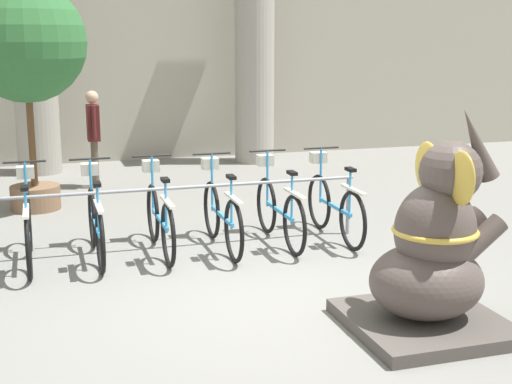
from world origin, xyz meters
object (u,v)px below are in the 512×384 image
object	(u,v)px
person_pedestrian	(93,130)
bicycle_6	(279,209)
bicycle_5	(221,214)
elephant_statue	(433,256)
bicycle_4	(160,217)
bicycle_7	(334,205)
bicycle_2	(28,227)
bicycle_3	(96,222)
potted_tree	(26,48)

from	to	relation	value
person_pedestrian	bicycle_6	bearing A→B (deg)	-65.41
bicycle_5	elephant_statue	xyz separation A→B (m)	(1.14, -2.89, 0.24)
bicycle_6	bicycle_5	bearing A→B (deg)	-177.88
bicycle_4	bicycle_7	xyz separation A→B (m)	(2.22, -0.03, 0.00)
bicycle_7	elephant_statue	distance (m)	2.95
bicycle_5	bicycle_2	bearing A→B (deg)	178.40
bicycle_3	person_pedestrian	world-z (taller)	person_pedestrian
bicycle_2	bicycle_5	bearing A→B (deg)	-1.60
bicycle_7	person_pedestrian	bearing A→B (deg)	122.49
bicycle_4	bicycle_6	size ratio (longest dim) A/B	1.00
bicycle_7	elephant_statue	size ratio (longest dim) A/B	0.91
bicycle_4	person_pedestrian	size ratio (longest dim) A/B	1.09
bicycle_7	potted_tree	world-z (taller)	potted_tree
bicycle_4	bicycle_6	world-z (taller)	same
bicycle_7	person_pedestrian	xyz separation A→B (m)	(-2.62, 4.12, 0.55)
bicycle_2	bicycle_4	world-z (taller)	same
bicycle_3	bicycle_5	world-z (taller)	same
bicycle_3	elephant_statue	world-z (taller)	elephant_statue
bicycle_5	elephant_statue	world-z (taller)	elephant_statue
bicycle_2	bicycle_4	distance (m)	1.48
bicycle_3	bicycle_7	xyz separation A→B (m)	(2.96, -0.02, 0.00)
elephant_statue	potted_tree	bearing A→B (deg)	120.06
person_pedestrian	elephant_statue	bearing A→B (deg)	-72.01
elephant_statue	bicycle_5	bearing A→B (deg)	111.51
bicycle_4	elephant_statue	size ratio (longest dim) A/B	0.91
elephant_statue	bicycle_3	bearing A→B (deg)	131.69
elephant_statue	bicycle_4	bearing A→B (deg)	122.54
bicycle_5	person_pedestrian	distance (m)	4.34
bicycle_5	person_pedestrian	bearing A→B (deg)	105.45
bicycle_5	bicycle_7	world-z (taller)	same
bicycle_3	bicycle_7	size ratio (longest dim) A/B	1.00
bicycle_7	bicycle_2	bearing A→B (deg)	179.47
bicycle_3	potted_tree	world-z (taller)	potted_tree
bicycle_2	bicycle_3	bearing A→B (deg)	-1.12
bicycle_2	bicycle_4	xyz separation A→B (m)	(1.48, -0.01, 0.00)
elephant_statue	potted_tree	distance (m)	6.76
bicycle_7	person_pedestrian	world-z (taller)	person_pedestrian
bicycle_6	person_pedestrian	xyz separation A→B (m)	(-1.89, 4.12, 0.55)
bicycle_3	bicycle_5	bearing A→B (deg)	-1.84
bicycle_2	potted_tree	size ratio (longest dim) A/B	0.54
bicycle_4	bicycle_5	size ratio (longest dim) A/B	1.00
bicycle_5	bicycle_6	distance (m)	0.74
bicycle_4	bicycle_7	size ratio (longest dim) A/B	1.00
bicycle_3	bicycle_4	size ratio (longest dim) A/B	1.00
elephant_statue	person_pedestrian	distance (m)	7.41
bicycle_7	potted_tree	distance (m)	4.93
bicycle_3	bicycle_5	xyz separation A→B (m)	(1.48, -0.05, 0.00)
bicycle_3	potted_tree	size ratio (longest dim) A/B	0.54
bicycle_3	bicycle_7	distance (m)	2.96
bicycle_2	bicycle_4	bearing A→B (deg)	-0.37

